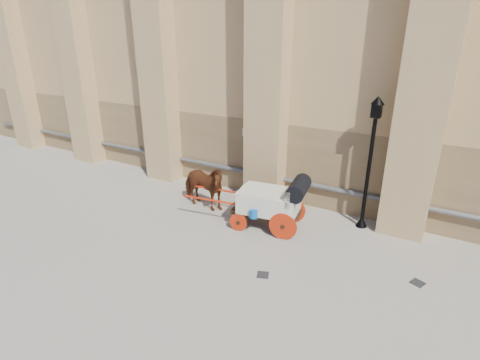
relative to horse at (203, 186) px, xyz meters
The scene contains 6 objects.
ground 3.34m from the horse, 34.48° to the right, with size 90.00×90.00×0.00m, color gray.
horse is the anchor object (origin of this frame).
carriage 2.89m from the horse, ahead, with size 4.31×1.75×1.83m.
street_lamp 5.85m from the horse, 15.52° to the left, with size 0.41×0.41×4.37m.
drain_grate_near 4.70m from the horse, 34.35° to the right, with size 0.32×0.32×0.01m, color black.
drain_grate_far 7.59m from the horse, ahead, with size 0.32×0.32×0.01m, color black.
Camera 1 is at (4.86, -8.41, 6.16)m, focal length 28.00 mm.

